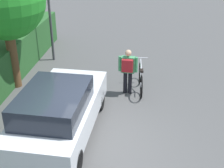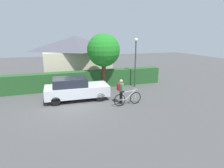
% 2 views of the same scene
% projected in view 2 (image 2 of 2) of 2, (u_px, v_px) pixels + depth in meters
% --- Properties ---
extents(ground_plane, '(60.00, 60.00, 0.00)m').
position_uv_depth(ground_plane, '(71.00, 107.00, 11.40)').
color(ground_plane, '#474747').
extents(hedge_row, '(16.44, 0.90, 1.38)m').
position_uv_depth(hedge_row, '(64.00, 81.00, 14.94)').
color(hedge_row, '#255325').
rests_on(hedge_row, ground).
extents(house_distant, '(6.44, 4.62, 4.14)m').
position_uv_depth(house_distant, '(76.00, 57.00, 18.76)').
color(house_distant, beige).
rests_on(house_distant, ground).
extents(parked_car_near, '(4.17, 1.90, 1.51)m').
position_uv_depth(parked_car_near, '(75.00, 89.00, 12.53)').
color(parked_car_near, silver).
rests_on(parked_car_near, ground).
extents(bicycle, '(1.85, 0.50, 0.97)m').
position_uv_depth(bicycle, '(128.00, 98.00, 11.67)').
color(bicycle, black).
rests_on(bicycle, ground).
extents(person_rider, '(0.36, 0.63, 1.54)m').
position_uv_depth(person_rider, '(121.00, 89.00, 11.84)').
color(person_rider, black).
rests_on(person_rider, ground).
extents(street_lamp, '(0.28, 0.28, 3.97)m').
position_uv_depth(street_lamp, '(136.00, 56.00, 15.26)').
color(street_lamp, '#38383D').
rests_on(street_lamp, ground).
extents(tree_kerbside, '(2.60, 2.60, 4.34)m').
position_uv_depth(tree_kerbside, '(104.00, 50.00, 14.92)').
color(tree_kerbside, brown).
rests_on(tree_kerbside, ground).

